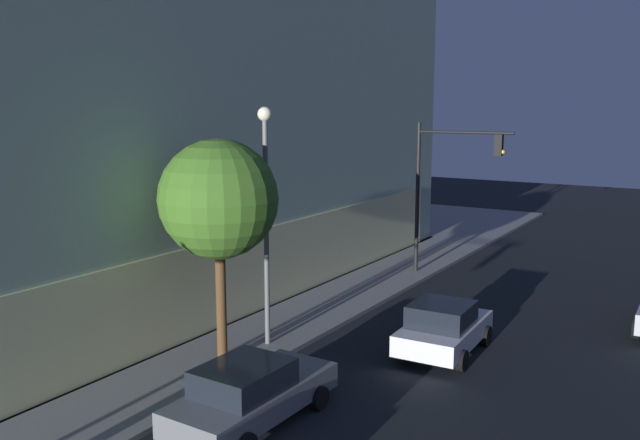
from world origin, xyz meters
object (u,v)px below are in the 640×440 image
(sidewalk_tree, at_px, (219,200))
(car_grey, at_px, (251,393))
(traffic_light_far_corner, at_px, (445,175))
(modern_building, at_px, (27,44))
(car_white, at_px, (443,328))
(street_lamp_sidewalk, at_px, (266,197))

(sidewalk_tree, xyz_separation_m, car_grey, (-2.46, -2.94, -4.22))
(traffic_light_far_corner, relative_size, sidewalk_tree, 1.02)
(modern_building, distance_m, traffic_light_far_corner, 19.37)
(modern_building, relative_size, car_grey, 6.96)
(traffic_light_far_corner, relative_size, car_white, 1.66)
(modern_building, bearing_deg, sidewalk_tree, -107.46)
(modern_building, height_order, traffic_light_far_corner, modern_building)
(traffic_light_far_corner, relative_size, car_grey, 1.40)
(car_white, bearing_deg, sidewalk_tree, 131.26)
(street_lamp_sidewalk, bearing_deg, car_grey, -148.45)
(street_lamp_sidewalk, bearing_deg, traffic_light_far_corner, -7.06)
(traffic_light_far_corner, xyz_separation_m, car_grey, (-15.84, -1.32, -3.85))
(street_lamp_sidewalk, relative_size, car_grey, 1.55)
(street_lamp_sidewalk, height_order, car_grey, street_lamp_sidewalk)
(car_grey, bearing_deg, modern_building, 68.12)
(street_lamp_sidewalk, relative_size, sidewalk_tree, 1.13)
(car_grey, bearing_deg, street_lamp_sidewalk, 31.55)
(traffic_light_far_corner, distance_m, street_lamp_sidewalk, 11.48)
(traffic_light_far_corner, bearing_deg, car_white, -158.28)
(traffic_light_far_corner, xyz_separation_m, street_lamp_sidewalk, (-11.39, 1.41, 0.24))
(traffic_light_far_corner, bearing_deg, modern_building, 118.24)
(traffic_light_far_corner, bearing_deg, car_grey, -175.23)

